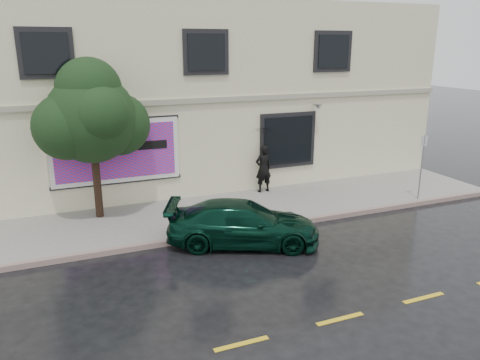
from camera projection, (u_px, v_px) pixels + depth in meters
name	position (u px, v px, depth m)	size (l,w,h in m)	color
ground	(267.00, 252.00, 12.74)	(90.00, 90.00, 0.00)	black
sidewalk	(225.00, 212.00, 15.60)	(20.00, 3.50, 0.15)	#999791
curb	(246.00, 230.00, 14.05)	(20.00, 0.18, 0.16)	slate
road_marking	(340.00, 319.00, 9.62)	(19.00, 0.12, 0.01)	gold
building	(177.00, 93.00, 19.76)	(20.00, 8.12, 7.00)	#EBEABD
billboard	(116.00, 152.00, 15.37)	(4.30, 0.16, 2.20)	white
car	(243.00, 223.00, 13.12)	(1.87, 4.24, 1.23)	black
pedestrian	(263.00, 169.00, 17.28)	(0.65, 0.43, 1.78)	black
umbrella	(264.00, 135.00, 16.92)	(1.01, 1.01, 0.75)	black
street_tree	(91.00, 119.00, 14.12)	(2.72, 2.72, 4.51)	#342117
sign_pole	(422.00, 160.00, 16.28)	(0.29, 0.05, 2.32)	#93969B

